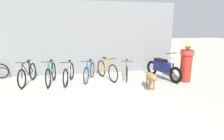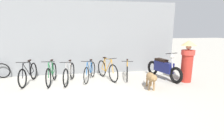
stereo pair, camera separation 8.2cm
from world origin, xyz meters
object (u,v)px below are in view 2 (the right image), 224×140
Objects in this scene: bicycle_2 at (69,74)px; bicycle_3 at (90,72)px; bicycle_0 at (28,74)px; spare_tire_left at (2,71)px; bicycle_4 at (107,70)px; bicycle_5 at (127,70)px; motorcycle at (163,68)px; bicycle_1 at (52,74)px; person_in_robes at (187,60)px; stray_dog at (151,78)px.

bicycle_2 reaches higher than bicycle_3.
bicycle_0 is 1.60m from spare_tire_left.
spare_tire_left is at bearing -121.83° from bicycle_4.
bicycle_5 is 1.51m from motorcycle.
spare_tire_left is at bearing -113.68° from bicycle_1.
motorcycle is at bearing -10.86° from spare_tire_left.
bicycle_4 reaches higher than bicycle_1.
bicycle_2 is 2.37m from bicycle_5.
bicycle_5 is at bearing -118.63° from motorcycle.
bicycle_3 is 3.85m from person_in_robes.
bicycle_4 is (1.52, 0.20, 0.02)m from bicycle_2.
person_in_robes is (5.18, -0.69, 0.50)m from bicycle_1.
stray_dog is at bearing 21.89° from bicycle_4.
bicycle_1 is at bearing -81.09° from bicycle_2.
bicycle_5 reaches higher than stray_dog.
bicycle_0 is at bearing -97.14° from bicycle_1.
bicycle_3 reaches higher than spare_tire_left.
bicycle_4 is (0.71, 0.01, 0.03)m from bicycle_3.
bicycle_4 is 4.43m from spare_tire_left.
bicycle_0 is at bearing -109.20° from motorcycle.
bicycle_0 is 3.89m from bicycle_5.
bicycle_1 is 1.01× the size of bicycle_2.
person_in_robes is (1.70, 0.59, 0.46)m from stray_dog.
bicycle_5 is at bearing -19.27° from person_in_robes.
spare_tire_left is at bearing -85.80° from bicycle_5.
bicycle_2 is at bearing -57.66° from bicycle_3.
stray_dog is (2.02, -1.46, 0.06)m from bicycle_3.
bicycle_5 is 1.54m from stray_dog.
bicycle_0 is at bearing -98.00° from stray_dog.
person_in_robes reaches higher than bicycle_1.
bicycle_4 is 3.17m from person_in_robes.
spare_tire_left is at bearing -102.64° from stray_dog.
bicycle_4 is at bearing -13.57° from person_in_robes.
bicycle_3 is at bearing -108.66° from bicycle_4.
spare_tire_left is at bearing -85.82° from bicycle_3.
spare_tire_left is at bearing -116.63° from motorcycle.
bicycle_3 is at bearing 95.82° from bicycle_0.
bicycle_2 is at bearing -101.97° from bicycle_4.
bicycle_4 is at bearing -127.98° from stray_dog.
spare_tire_left is (-5.17, 0.94, -0.02)m from bicycle_5.
bicycle_0 reaches higher than stray_dog.
person_in_robes is at bearing 82.51° from bicycle_5.
person_in_robes reaches higher than bicycle_4.
bicycle_5 is at bearing 69.99° from bicycle_4.
bicycle_5 is 1.29× the size of stray_dog.
bicycle_2 is at bearing 88.73° from bicycle_0.
motorcycle reaches higher than bicycle_2.
bicycle_5 is (0.84, -0.01, -0.04)m from bicycle_4.
bicycle_4 is 1.97m from stray_dog.
bicycle_3 is (0.80, 0.19, -0.01)m from bicycle_2.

